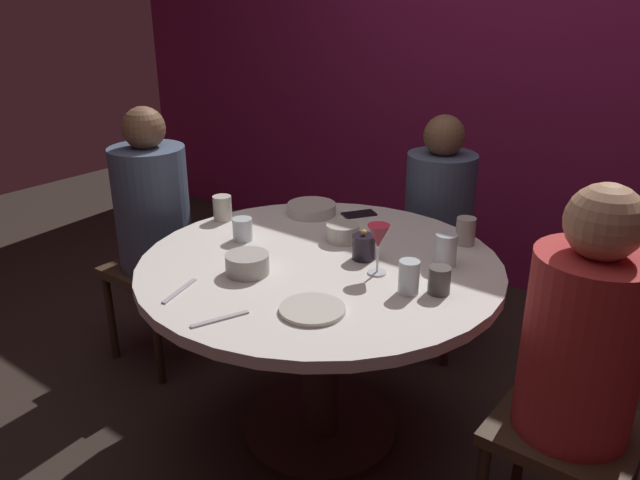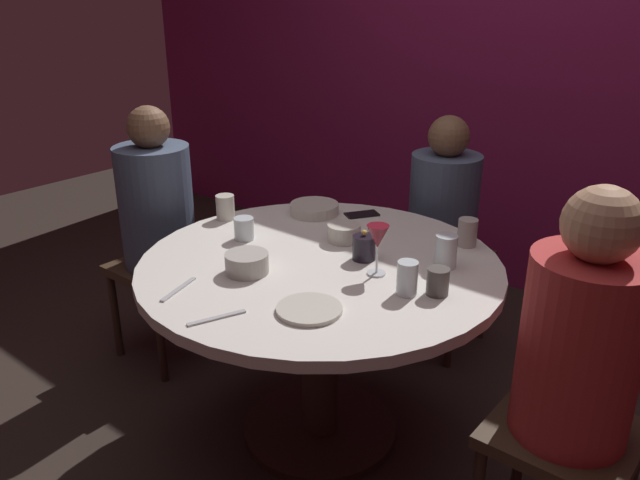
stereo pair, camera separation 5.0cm
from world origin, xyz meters
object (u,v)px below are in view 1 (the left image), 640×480
(bowl_serving_large, at_px, (247,264))
(cup_center_front, at_px, (409,277))
(seated_diner_right, at_px, (582,345))
(bowl_salad_center, at_px, (312,209))
(cup_far_edge, at_px, (446,250))
(cup_by_left_diner, at_px, (439,280))
(seated_diner_left, at_px, (153,211))
(cup_by_right_diner, at_px, (242,229))
(seated_diner_back, at_px, (439,207))
(cup_beside_wine, at_px, (466,231))
(bowl_small_white, at_px, (343,232))
(cup_near_candle, at_px, (222,208))
(candle_holder, at_px, (364,247))
(wine_glass, at_px, (378,238))
(cell_phone, at_px, (359,214))
(dining_table, at_px, (320,301))
(dinner_plate, at_px, (312,309))

(bowl_serving_large, bearing_deg, cup_center_front, 22.07)
(seated_diner_right, distance_m, bowl_salad_center, 1.29)
(cup_far_edge, bearing_deg, cup_by_left_diner, -67.61)
(seated_diner_left, xyz_separation_m, cup_by_right_diner, (0.58, -0.02, 0.06))
(seated_diner_back, xyz_separation_m, seated_diner_right, (0.91, -0.90, 0.04))
(cup_beside_wine, bearing_deg, cup_by_left_diner, -74.97)
(bowl_small_white, relative_size, cup_near_candle, 1.23)
(candle_holder, height_order, cup_far_edge, cup_far_edge)
(bowl_small_white, relative_size, cup_beside_wine, 1.22)
(seated_diner_back, relative_size, cup_by_right_diner, 13.04)
(seated_diner_back, height_order, cup_center_front, seated_diner_back)
(seated_diner_left, relative_size, bowl_small_white, 9.37)
(seated_diner_back, bearing_deg, cup_by_left_diner, 27.43)
(seated_diner_right, xyz_separation_m, cup_beside_wine, (-0.57, 0.46, 0.06))
(wine_glass, relative_size, bowl_salad_center, 0.85)
(cup_by_left_diner, xyz_separation_m, cup_center_front, (-0.08, -0.06, 0.01))
(seated_diner_back, distance_m, cup_beside_wine, 0.57)
(cell_phone, xyz_separation_m, cup_near_candle, (-0.42, -0.40, 0.05))
(dining_table, xyz_separation_m, cup_far_edge, (0.37, 0.24, 0.22))
(cup_center_front, bearing_deg, bowl_small_white, 151.43)
(seated_diner_left, relative_size, dinner_plate, 5.91)
(dinner_plate, xyz_separation_m, cup_near_candle, (-0.79, 0.40, 0.04))
(dining_table, distance_m, candle_holder, 0.26)
(bowl_serving_large, relative_size, cup_near_candle, 1.44)
(cup_by_left_diner, bearing_deg, dining_table, -175.82)
(candle_holder, relative_size, bowl_salad_center, 0.54)
(cup_near_candle, height_order, cup_center_front, cup_center_front)
(bowl_salad_center, bearing_deg, cup_by_left_diner, -23.19)
(seated_diner_back, height_order, seated_diner_right, seated_diner_right)
(seated_diner_left, height_order, bowl_salad_center, seated_diner_left)
(cup_by_right_diner, xyz_separation_m, cup_center_front, (0.73, -0.00, 0.01))
(cup_by_right_diner, bearing_deg, seated_diner_back, 68.93)
(candle_holder, distance_m, cup_by_right_diner, 0.49)
(candle_holder, bearing_deg, seated_diner_left, -173.99)
(wine_glass, height_order, cup_center_front, wine_glass)
(seated_diner_back, xyz_separation_m, cup_beside_wine, (0.34, -0.44, 0.10))
(wine_glass, xyz_separation_m, bowl_serving_large, (-0.35, -0.27, -0.09))
(bowl_small_white, distance_m, cup_far_edge, 0.42)
(cup_near_candle, relative_size, cup_by_left_diner, 1.16)
(cell_phone, distance_m, bowl_small_white, 0.30)
(dining_table, bearing_deg, dinner_plate, -55.84)
(cup_far_edge, height_order, cup_beside_wine, cup_far_edge)
(cell_phone, relative_size, cup_beside_wine, 1.35)
(seated_diner_right, height_order, bowl_small_white, seated_diner_right)
(bowl_serving_large, height_order, cup_near_candle, cup_near_candle)
(bowl_serving_large, bearing_deg, cup_far_edge, 43.21)
(seated_diner_left, height_order, dinner_plate, seated_diner_left)
(bowl_salad_center, xyz_separation_m, cup_center_front, (0.70, -0.39, 0.03))
(cup_by_left_diner, bearing_deg, wine_glass, 179.24)
(candle_holder, xyz_separation_m, cup_beside_wine, (0.23, 0.35, 0.01))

